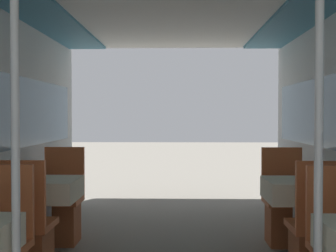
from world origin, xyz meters
The scene contains 8 objects.
support_pole_left_0 centered at (-0.78, 0.87, 1.10)m, with size 0.05×0.05×2.19m.
dining_table_left_1 centered at (-1.12, 2.55, 0.58)m, with size 0.58×0.58×0.71m.
chair_left_near_1 centered at (-1.12, 2.01, 0.29)m, with size 0.41×0.41×0.95m.
chair_left_far_1 centered at (-1.12, 3.09, 0.29)m, with size 0.41×0.41×0.95m.
support_pole_right_0 centered at (0.78, 0.87, 1.10)m, with size 0.05×0.05×2.19m.
dining_table_right_1 centered at (1.12, 2.55, 0.58)m, with size 0.58×0.58×0.71m.
chair_right_near_1 centered at (1.12, 2.01, 0.29)m, with size 0.41×0.41×0.95m.
chair_right_far_1 centered at (1.12, 3.09, 0.29)m, with size 0.41×0.41×0.95m.
Camera 1 is at (0.07, -1.54, 1.28)m, focal length 50.00 mm.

